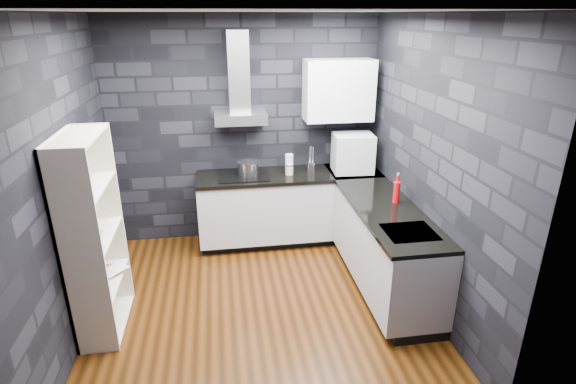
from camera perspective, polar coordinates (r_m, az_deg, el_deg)
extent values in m
plane|color=#402009|center=(4.60, -3.55, -14.02)|extent=(3.20, 3.20, 0.00)
plane|color=silver|center=(3.74, -4.57, 21.94)|extent=(3.20, 3.20, 0.00)
cube|color=black|center=(5.52, -5.54, 7.64)|extent=(3.20, 0.05, 2.70)
cube|color=black|center=(2.50, -0.58, -10.41)|extent=(3.20, 0.05, 2.70)
cube|color=black|center=(4.17, -26.84, 0.66)|extent=(0.05, 3.20, 2.70)
cube|color=black|center=(4.40, 17.62, 3.05)|extent=(0.05, 3.20, 2.70)
cube|color=black|center=(5.76, 0.10, -5.47)|extent=(2.18, 0.50, 0.10)
cube|color=black|center=(4.92, 12.34, -11.18)|extent=(0.50, 1.78, 0.10)
cube|color=#B4B3B8|center=(5.54, 0.17, -1.70)|extent=(2.20, 0.60, 0.76)
cube|color=#B4B3B8|center=(4.69, 12.30, -6.81)|extent=(0.60, 1.80, 0.76)
cube|color=black|center=(5.39, 0.19, 2.17)|extent=(2.20, 0.62, 0.04)
cube|color=black|center=(4.52, 12.58, -2.35)|extent=(0.62, 1.80, 0.04)
cube|color=black|center=(5.57, 8.34, 2.60)|extent=(0.62, 0.62, 0.04)
cube|color=#B4B3B8|center=(5.28, -6.03, 9.32)|extent=(0.60, 0.34, 0.12)
cube|color=#B4B3B8|center=(5.26, -6.29, 14.91)|extent=(0.24, 0.20, 0.90)
cube|color=silver|center=(5.40, 6.43, 12.72)|extent=(0.80, 0.35, 0.70)
cube|color=black|center=(5.33, -5.67, 2.15)|extent=(0.58, 0.50, 0.01)
cube|color=#B4B3B8|center=(4.10, 15.19, -4.96)|extent=(0.44, 0.40, 0.01)
cylinder|color=#AFAFB3|center=(5.31, -5.09, 2.98)|extent=(0.25, 0.25, 0.14)
cylinder|color=silver|center=(5.34, 0.15, 3.57)|extent=(0.12, 0.12, 0.24)
cylinder|color=tan|center=(5.33, 0.18, 2.81)|extent=(0.10, 0.10, 0.11)
cylinder|color=#AFAFB3|center=(5.42, 2.92, 3.18)|extent=(0.10, 0.10, 0.12)
cube|color=#BABDC3|center=(5.45, 8.21, 4.88)|extent=(0.49, 0.39, 0.47)
cylinder|color=#A8090E|center=(4.63, 13.61, -0.05)|extent=(0.09, 0.09, 0.22)
cube|color=beige|center=(4.21, -23.45, -5.27)|extent=(0.57, 0.87, 1.80)
imported|color=silver|center=(4.13, -23.73, -5.23)|extent=(0.26, 0.26, 0.05)
imported|color=maroon|center=(4.48, -22.56, -8.19)|extent=(0.15, 0.03, 0.20)
imported|color=#B2B2B2|center=(4.50, -22.14, -7.71)|extent=(0.15, 0.12, 0.23)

